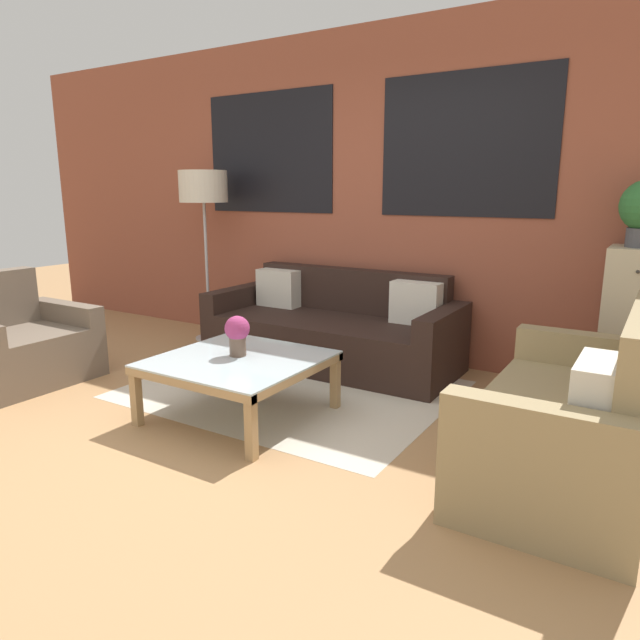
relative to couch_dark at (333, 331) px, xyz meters
The scene contains 10 objects.
ground_plane 1.97m from the couch_dark, 90.77° to the right, with size 16.00×16.00×0.00m, color #AD7F51.
wall_back_brick 1.23m from the couch_dark, 93.07° to the left, with size 8.40×0.09×2.80m.
rug 0.81m from the couch_dark, 83.73° to the right, with size 2.25×1.79×0.00m.
couch_dark is the anchor object (origin of this frame).
settee_vintage 2.36m from the couch_dark, 28.71° to the right, with size 0.80×1.51×0.92m.
armchair_corner 2.49m from the couch_dark, 137.33° to the right, with size 0.80×0.93×0.84m.
coffee_table 1.36m from the couch_dark, 86.50° to the right, with size 0.99×0.99×0.40m.
floor_lamp 1.87m from the couch_dark, behind, with size 0.46×0.46×1.64m.
drawer_cabinet 2.25m from the couch_dark, ahead, with size 0.38×0.42×1.09m.
flower_vase 1.35m from the couch_dark, 87.90° to the right, with size 0.16×0.16×0.26m.
Camera 1 is at (2.41, -2.13, 1.46)m, focal length 32.00 mm.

